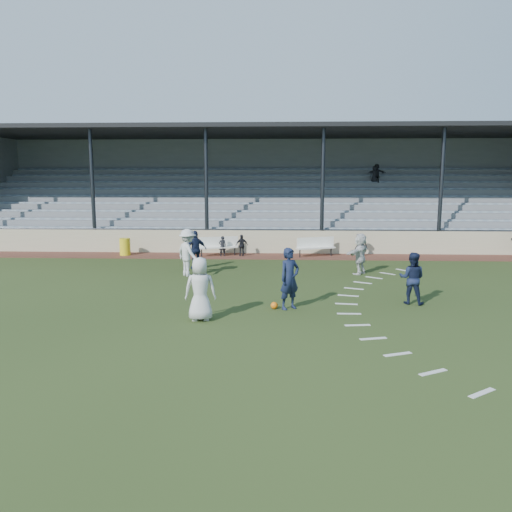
% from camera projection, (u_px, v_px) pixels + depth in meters
% --- Properties ---
extents(ground, '(90.00, 90.00, 0.00)m').
position_uv_depth(ground, '(252.00, 313.00, 14.74)').
color(ground, '#283817').
rests_on(ground, ground).
extents(cinder_track, '(34.00, 2.00, 0.02)m').
position_uv_depth(cinder_track, '(263.00, 256.00, 25.10)').
color(cinder_track, '#532B21').
rests_on(cinder_track, ground).
extents(retaining_wall, '(34.00, 0.18, 1.20)m').
position_uv_depth(retaining_wall, '(264.00, 242.00, 26.04)').
color(retaining_wall, '#C1B794').
rests_on(retaining_wall, ground).
extents(bench_left, '(2.02, 1.09, 0.95)m').
position_uv_depth(bench_left, '(218.00, 245.00, 25.15)').
color(bench_left, white).
rests_on(bench_left, cinder_track).
extents(bench_right, '(2.02, 1.12, 0.95)m').
position_uv_depth(bench_right, '(316.00, 245.00, 24.98)').
color(bench_right, white).
rests_on(bench_right, cinder_track).
extents(trash_bin, '(0.54, 0.54, 0.86)m').
position_uv_depth(trash_bin, '(125.00, 247.00, 25.33)').
color(trash_bin, yellow).
rests_on(trash_bin, cinder_track).
extents(football, '(0.22, 0.22, 0.22)m').
position_uv_depth(football, '(274.00, 305.00, 15.15)').
color(football, orange).
rests_on(football, ground).
extents(player_white_lead, '(0.93, 0.66, 1.79)m').
position_uv_depth(player_white_lead, '(200.00, 289.00, 13.84)').
color(player_white_lead, silver).
rests_on(player_white_lead, ground).
extents(player_navy_lead, '(0.82, 0.77, 1.88)m').
position_uv_depth(player_navy_lead, '(290.00, 279.00, 15.03)').
color(player_navy_lead, '#151D39').
rests_on(player_navy_lead, ground).
extents(player_navy_mid, '(0.96, 0.85, 1.64)m').
position_uv_depth(player_navy_mid, '(412.00, 278.00, 15.66)').
color(player_navy_mid, '#151D39').
rests_on(player_navy_mid, ground).
extents(player_white_wing, '(1.35, 1.38, 1.90)m').
position_uv_depth(player_white_wing, '(188.00, 253.00, 20.04)').
color(player_white_wing, silver).
rests_on(player_white_wing, ground).
extents(player_navy_wing, '(1.05, 0.84, 1.67)m').
position_uv_depth(player_navy_wing, '(196.00, 250.00, 21.59)').
color(player_navy_wing, '#151D39').
rests_on(player_navy_wing, ground).
extents(player_white_back, '(1.31, 1.57, 1.69)m').
position_uv_depth(player_white_back, '(360.00, 254.00, 20.47)').
color(player_white_back, silver).
rests_on(player_white_back, ground).
extents(sub_left_near, '(0.43, 0.34, 1.02)m').
position_uv_depth(sub_left_near, '(222.00, 246.00, 24.99)').
color(sub_left_near, black).
rests_on(sub_left_near, cinder_track).
extents(sub_left_far, '(0.68, 0.41, 1.08)m').
position_uv_depth(sub_left_far, '(242.00, 245.00, 25.03)').
color(sub_left_far, black).
rests_on(sub_left_far, cinder_track).
extents(sub_right, '(0.81, 0.66, 1.10)m').
position_uv_depth(sub_right, '(361.00, 245.00, 25.03)').
color(sub_right, black).
rests_on(sub_right, cinder_track).
extents(grandstand, '(34.60, 9.00, 6.61)m').
position_uv_depth(grandstand, '(266.00, 206.00, 30.44)').
color(grandstand, gray).
rests_on(grandstand, ground).
extents(penalty_arc, '(3.89, 14.63, 0.01)m').
position_uv_depth(penalty_arc, '(393.00, 314.00, 14.56)').
color(penalty_arc, silver).
rests_on(penalty_arc, ground).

